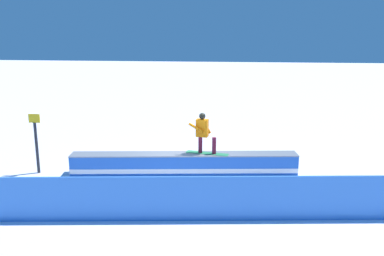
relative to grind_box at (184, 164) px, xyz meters
The scene contains 5 objects.
ground_plane 0.32m from the grind_box, ahead, with size 120.00×120.00×0.00m, color white.
grind_box is the anchor object (origin of this frame).
snowboarder 1.33m from the grind_box, 168.22° to the right, with size 1.52×0.56×1.42m.
safety_fence 3.74m from the grind_box, 90.00° to the left, with size 13.31×0.06×1.21m, color #397BDB.
trail_marker 5.18m from the grind_box, ahead, with size 0.40×0.10×2.10m.
Camera 1 is at (-1.98, 13.28, 4.73)m, focal length 37.75 mm.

